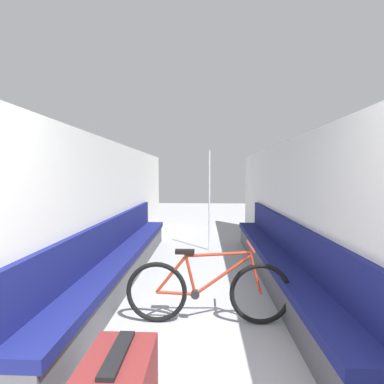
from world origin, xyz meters
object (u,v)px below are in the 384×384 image
(bench_seat_row_right, at_px, (277,261))
(bicycle, at_px, (208,291))
(grab_pole_near, at_px, (209,202))
(bench_seat_row_left, at_px, (122,260))

(bench_seat_row_right, distance_m, bicycle, 1.59)
(bench_seat_row_right, relative_size, grab_pole_near, 2.55)
(bench_seat_row_right, distance_m, grab_pole_near, 2.17)
(bench_seat_row_right, xyz_separation_m, bicycle, (-1.01, -1.23, 0.04))
(bicycle, distance_m, grab_pole_near, 3.12)
(bench_seat_row_left, height_order, bench_seat_row_right, same)
(bench_seat_row_left, bearing_deg, grab_pole_near, 54.23)
(bench_seat_row_right, xyz_separation_m, grab_pole_near, (-0.95, 1.82, 0.69))
(grab_pole_near, bearing_deg, bench_seat_row_right, -62.49)
(bench_seat_row_left, distance_m, bench_seat_row_right, 2.26)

